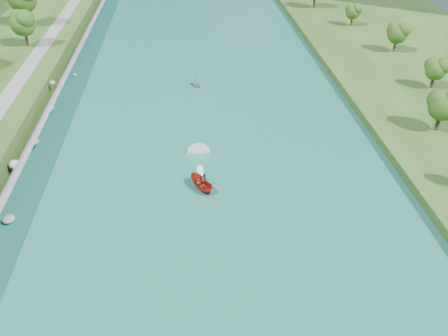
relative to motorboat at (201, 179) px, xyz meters
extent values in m
plane|color=#2D5119|center=(0.64, -17.16, -0.87)|extent=(260.00, 260.00, 0.00)
cube|color=#1B675D|center=(0.64, 2.84, -0.82)|extent=(55.00, 240.00, 0.10)
cube|color=slate|center=(-25.21, 2.84, 0.93)|extent=(3.54, 236.00, 4.05)
ellipsoid|color=gray|center=(-23.87, -5.91, -0.12)|extent=(1.47, 1.55, 0.87)
ellipsoid|color=gray|center=(-25.70, 4.15, 1.13)|extent=(1.70, 1.53, 1.25)
ellipsoid|color=gray|center=(-24.81, 10.84, 0.66)|extent=(1.24, 1.37, 0.71)
ellipsoid|color=gray|center=(-25.05, 21.93, 0.64)|extent=(1.35, 1.46, 0.95)
ellipsoid|color=gray|center=(-25.91, 28.93, 2.19)|extent=(0.95, 1.00, 0.75)
ellipsoid|color=gray|center=(-24.26, 38.81, -0.55)|extent=(1.04, 1.10, 0.58)
ellipsoid|color=#255316|center=(-35.18, 47.93, 7.18)|extent=(5.46, 5.46, 9.10)
ellipsoid|color=#255316|center=(37.84, 8.82, 4.63)|extent=(4.80, 4.80, 7.99)
ellipsoid|color=#255316|center=(44.46, 23.85, 4.07)|extent=(4.13, 4.13, 6.88)
ellipsoid|color=#255316|center=(45.07, 42.65, 4.50)|extent=(4.65, 4.65, 7.74)
ellipsoid|color=#255316|center=(41.59, 61.61, 3.88)|extent=(3.90, 3.90, 6.49)
imported|color=#AA190D|center=(-0.01, -1.25, 0.09)|extent=(3.75, 4.69, 1.73)
imported|color=#66605B|center=(-0.41, -1.65, 0.52)|extent=(0.71, 0.50, 1.87)
imported|color=#66605B|center=(0.49, -0.75, 0.44)|extent=(0.92, 0.77, 1.71)
cube|color=white|center=(-0.01, 1.75, -0.74)|extent=(0.90, 5.00, 0.06)
imported|color=gray|center=(0.45, 31.59, -0.50)|extent=(3.07, 3.17, 0.54)
imported|color=#66605B|center=(0.45, 31.59, 0.12)|extent=(0.67, 0.48, 1.27)
camera|label=1|loc=(-1.12, -47.97, 36.01)|focal=35.00mm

